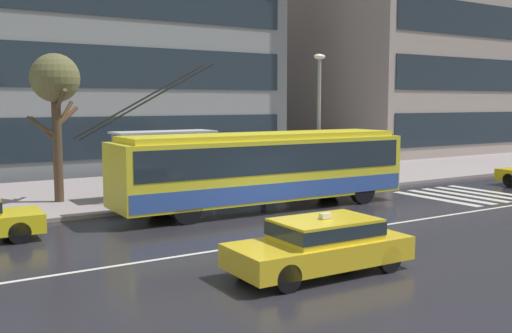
% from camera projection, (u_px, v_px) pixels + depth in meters
% --- Properties ---
extents(ground_plane, '(160.00, 160.00, 0.00)m').
position_uv_depth(ground_plane, '(298.00, 227.00, 18.58)').
color(ground_plane, '#26242C').
extents(sidewalk_slab, '(80.00, 10.00, 0.14)m').
position_uv_depth(sidewalk_slab, '(170.00, 187.00, 26.94)').
color(sidewalk_slab, gray).
rests_on(sidewalk_slab, ground_plane).
extents(crosswalk_stripe_edge_near, '(0.44, 4.40, 0.01)m').
position_uv_depth(crosswalk_stripe_edge_near, '(435.00, 199.00, 24.12)').
color(crosswalk_stripe_edge_near, beige).
rests_on(crosswalk_stripe_edge_near, ground_plane).
extents(crosswalk_stripe_inner_a, '(0.44, 4.40, 0.01)m').
position_uv_depth(crosswalk_stripe_inner_a, '(450.00, 197.00, 24.60)').
color(crosswalk_stripe_inner_a, beige).
rests_on(crosswalk_stripe_inner_a, ground_plane).
extents(crosswalk_stripe_center, '(0.44, 4.40, 0.01)m').
position_uv_depth(crosswalk_stripe_center, '(464.00, 195.00, 25.07)').
color(crosswalk_stripe_center, beige).
rests_on(crosswalk_stripe_center, ground_plane).
extents(crosswalk_stripe_inner_b, '(0.44, 4.40, 0.01)m').
position_uv_depth(crosswalk_stripe_inner_b, '(477.00, 193.00, 25.55)').
color(crosswalk_stripe_inner_b, beige).
rests_on(crosswalk_stripe_inner_b, ground_plane).
extents(crosswalk_stripe_edge_far, '(0.44, 4.40, 0.01)m').
position_uv_depth(crosswalk_stripe_edge_far, '(490.00, 192.00, 26.03)').
color(crosswalk_stripe_edge_far, beige).
rests_on(crosswalk_stripe_edge_far, ground_plane).
extents(lane_centre_line, '(72.00, 0.14, 0.01)m').
position_uv_depth(lane_centre_line, '(322.00, 234.00, 17.57)').
color(lane_centre_line, silver).
rests_on(lane_centre_line, ground_plane).
extents(trolleybus, '(12.61, 2.71, 5.28)m').
position_uv_depth(trolleybus, '(265.00, 167.00, 21.72)').
color(trolleybus, yellow).
rests_on(trolleybus, ground_plane).
extents(taxi_oncoming_near, '(4.37, 1.89, 1.39)m').
position_uv_depth(taxi_oncoming_near, '(321.00, 243.00, 13.58)').
color(taxi_oncoming_near, yellow).
rests_on(taxi_oncoming_near, ground_plane).
extents(bus_shelter, '(4.10, 1.51, 2.68)m').
position_uv_depth(bus_shelter, '(162.00, 149.00, 23.54)').
color(bus_shelter, gray).
rests_on(bus_shelter, sidewalk_slab).
extents(pedestrian_at_shelter, '(1.31, 1.31, 1.92)m').
position_uv_depth(pedestrian_at_shelter, '(266.00, 156.00, 25.21)').
color(pedestrian_at_shelter, '#242C4E').
rests_on(pedestrian_at_shelter, sidewalk_slab).
extents(pedestrian_approaching_curb, '(1.48, 1.48, 1.97)m').
position_uv_depth(pedestrian_approaching_curb, '(171.00, 159.00, 22.82)').
color(pedestrian_approaching_curb, '#524040').
rests_on(pedestrian_approaching_curb, sidewalk_slab).
extents(pedestrian_walking_past, '(1.43, 1.43, 2.00)m').
position_uv_depth(pedestrian_walking_past, '(184.00, 156.00, 24.24)').
color(pedestrian_walking_past, black).
rests_on(pedestrian_walking_past, sidewalk_slab).
extents(pedestrian_waiting_by_pole, '(1.02, 1.02, 1.91)m').
position_uv_depth(pedestrian_waiting_by_pole, '(167.00, 165.00, 21.89)').
color(pedestrian_waiting_by_pole, '#595748').
rests_on(pedestrian_waiting_by_pole, sidewalk_slab).
extents(street_lamp, '(0.60, 0.32, 5.92)m').
position_uv_depth(street_lamp, '(319.00, 108.00, 25.76)').
color(street_lamp, gray).
rests_on(street_lamp, sidewalk_slab).
extents(street_tree_bare, '(2.20, 2.02, 5.66)m').
position_uv_depth(street_tree_bare, '(55.00, 84.00, 22.11)').
color(street_tree_bare, '#4D3927').
rests_on(street_tree_bare, sidewalk_slab).
extents(office_tower_corner_right, '(20.65, 13.78, 23.47)m').
position_uv_depth(office_tower_corner_right, '(421.00, 6.00, 47.65)').
color(office_tower_corner_right, gray).
rests_on(office_tower_corner_right, ground_plane).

